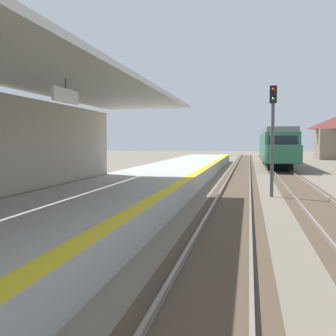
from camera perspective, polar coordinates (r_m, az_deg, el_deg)
station_platform at (r=13.06m, az=-11.33°, el=-5.77°), size 5.00×80.00×0.91m
track_pair_nearest_platform at (r=16.07m, az=9.21°, el=-5.39°), size 2.34×120.00×0.16m
track_pair_middle at (r=16.29m, az=21.30°, el=-5.48°), size 2.34×120.00×0.16m
approaching_train at (r=42.90m, az=15.35°, el=3.14°), size 2.93×19.60×4.76m
rail_signal_post at (r=19.20m, az=14.87°, el=5.45°), size 0.32×0.34×5.20m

